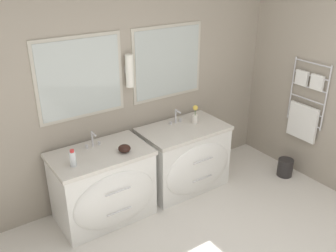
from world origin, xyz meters
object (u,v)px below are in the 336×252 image
(vanity_right, at_px, (185,158))
(amenity_bowl, at_px, (124,148))
(flower_vase, at_px, (195,116))
(waste_bin, at_px, (285,167))
(toiletry_bottle, at_px, (73,158))
(vanity_left, at_px, (104,186))

(vanity_right, distance_m, amenity_bowl, 0.96)
(amenity_bowl, relative_size, flower_vase, 0.56)
(flower_vase, bearing_deg, vanity_right, -161.28)
(vanity_right, bearing_deg, amenity_bowl, -173.90)
(waste_bin, bearing_deg, amenity_bowl, 167.95)
(toiletry_bottle, xyz_separation_m, amenity_bowl, (0.54, -0.03, -0.04))
(vanity_left, distance_m, vanity_right, 1.07)
(vanity_right, distance_m, toiletry_bottle, 1.47)
(vanity_left, distance_m, flower_vase, 1.35)
(vanity_right, height_order, waste_bin, vanity_right)
(toiletry_bottle, relative_size, waste_bin, 0.76)
(amenity_bowl, relative_size, waste_bin, 0.56)
(toiletry_bottle, relative_size, amenity_bowl, 1.35)
(flower_vase, bearing_deg, amenity_bowl, -171.61)
(amenity_bowl, xyz_separation_m, flower_vase, (1.04, 0.15, 0.06))
(flower_vase, relative_size, waste_bin, 1.01)
(vanity_right, relative_size, flower_vase, 4.38)
(vanity_right, relative_size, toiletry_bottle, 5.81)
(vanity_left, relative_size, flower_vase, 4.38)
(vanity_right, relative_size, waste_bin, 4.43)
(vanity_left, bearing_deg, waste_bin, -13.13)
(amenity_bowl, bearing_deg, toiletry_bottle, 177.03)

